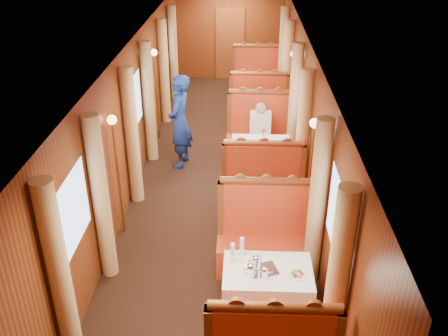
# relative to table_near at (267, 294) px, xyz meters

# --- Properties ---
(floor) EXTENTS (3.00, 12.00, 0.01)m
(floor) POSITION_rel_table_near_xyz_m (-0.75, 3.50, -0.38)
(floor) COLOR black
(floor) RESTS_ON ground
(ceiling) EXTENTS (3.00, 12.00, 0.01)m
(ceiling) POSITION_rel_table_near_xyz_m (-0.75, 3.50, 2.12)
(ceiling) COLOR silver
(ceiling) RESTS_ON wall_left
(wall_far) EXTENTS (3.00, 0.01, 2.50)m
(wall_far) POSITION_rel_table_near_xyz_m (-0.75, 9.50, 0.88)
(wall_far) COLOR brown
(wall_far) RESTS_ON floor
(wall_left) EXTENTS (0.01, 12.00, 2.50)m
(wall_left) POSITION_rel_table_near_xyz_m (-2.25, 3.50, 0.88)
(wall_left) COLOR brown
(wall_left) RESTS_ON floor
(wall_right) EXTENTS (0.01, 12.00, 2.50)m
(wall_right) POSITION_rel_table_near_xyz_m (0.75, 3.50, 0.88)
(wall_right) COLOR brown
(wall_right) RESTS_ON floor
(doorway_far) EXTENTS (0.80, 0.04, 2.00)m
(doorway_far) POSITION_rel_table_near_xyz_m (-0.75, 9.47, 0.62)
(doorway_far) COLOR brown
(doorway_far) RESTS_ON floor
(table_near) EXTENTS (1.05, 0.72, 0.75)m
(table_near) POSITION_rel_table_near_xyz_m (0.00, 0.00, 0.00)
(table_near) COLOR white
(table_near) RESTS_ON floor
(banquette_near_aft) EXTENTS (1.30, 0.55, 1.34)m
(banquette_near_aft) POSITION_rel_table_near_xyz_m (0.00, 1.01, 0.05)
(banquette_near_aft) COLOR #B41A14
(banquette_near_aft) RESTS_ON floor
(table_mid) EXTENTS (1.05, 0.72, 0.75)m
(table_mid) POSITION_rel_table_near_xyz_m (0.00, 3.50, 0.00)
(table_mid) COLOR white
(table_mid) RESTS_ON floor
(banquette_mid_fwd) EXTENTS (1.30, 0.55, 1.34)m
(banquette_mid_fwd) POSITION_rel_table_near_xyz_m (0.00, 2.49, 0.05)
(banquette_mid_fwd) COLOR #B41A14
(banquette_mid_fwd) RESTS_ON floor
(banquette_mid_aft) EXTENTS (1.30, 0.55, 1.34)m
(banquette_mid_aft) POSITION_rel_table_near_xyz_m (0.00, 4.51, 0.05)
(banquette_mid_aft) COLOR #B41A14
(banquette_mid_aft) RESTS_ON floor
(table_far) EXTENTS (1.05, 0.72, 0.75)m
(table_far) POSITION_rel_table_near_xyz_m (0.00, 7.00, 0.00)
(table_far) COLOR white
(table_far) RESTS_ON floor
(banquette_far_fwd) EXTENTS (1.30, 0.55, 1.34)m
(banquette_far_fwd) POSITION_rel_table_near_xyz_m (0.00, 5.99, 0.05)
(banquette_far_fwd) COLOR #B41A14
(banquette_far_fwd) RESTS_ON floor
(banquette_far_aft) EXTENTS (1.30, 0.55, 1.34)m
(banquette_far_aft) POSITION_rel_table_near_xyz_m (0.00, 8.01, 0.05)
(banquette_far_aft) COLOR #B41A14
(banquette_far_aft) RESTS_ON floor
(tea_tray) EXTENTS (0.40, 0.35, 0.01)m
(tea_tray) POSITION_rel_table_near_xyz_m (-0.07, -0.01, 0.38)
(tea_tray) COLOR silver
(tea_tray) RESTS_ON table_near
(teapot_left) EXTENTS (0.21, 0.18, 0.14)m
(teapot_left) POSITION_rel_table_near_xyz_m (-0.20, -0.12, 0.45)
(teapot_left) COLOR silver
(teapot_left) RESTS_ON tea_tray
(teapot_right) EXTENTS (0.15, 0.11, 0.11)m
(teapot_right) POSITION_rel_table_near_xyz_m (-0.05, -0.13, 0.43)
(teapot_right) COLOR silver
(teapot_right) RESTS_ON tea_tray
(teapot_back) EXTENTS (0.18, 0.13, 0.14)m
(teapot_back) POSITION_rel_table_near_xyz_m (-0.14, 0.03, 0.45)
(teapot_back) COLOR silver
(teapot_back) RESTS_ON tea_tray
(fruit_plate) EXTENTS (0.21, 0.21, 0.05)m
(fruit_plate) POSITION_rel_table_near_xyz_m (0.33, -0.08, 0.39)
(fruit_plate) COLOR white
(fruit_plate) RESTS_ON table_near
(cup_inboard) EXTENTS (0.08, 0.08, 0.26)m
(cup_inboard) POSITION_rel_table_near_xyz_m (-0.42, 0.14, 0.48)
(cup_inboard) COLOR white
(cup_inboard) RESTS_ON table_near
(cup_outboard) EXTENTS (0.08, 0.08, 0.26)m
(cup_outboard) POSITION_rel_table_near_xyz_m (-0.31, 0.25, 0.48)
(cup_outboard) COLOR white
(cup_outboard) RESTS_ON table_near
(rose_vase_mid) EXTENTS (0.06, 0.06, 0.36)m
(rose_vase_mid) POSITION_rel_table_near_xyz_m (0.03, 3.52, 0.55)
(rose_vase_mid) COLOR silver
(rose_vase_mid) RESTS_ON table_mid
(rose_vase_far) EXTENTS (0.06, 0.06, 0.36)m
(rose_vase_far) POSITION_rel_table_near_xyz_m (-0.02, 6.99, 0.55)
(rose_vase_far) COLOR silver
(rose_vase_far) RESTS_ON table_far
(window_left_near) EXTENTS (0.01, 1.20, 0.90)m
(window_left_near) POSITION_rel_table_near_xyz_m (-2.24, 0.00, 1.07)
(window_left_near) COLOR #8FADD5
(window_left_near) RESTS_ON wall_left
(curtain_left_near_a) EXTENTS (0.22, 0.22, 2.35)m
(curtain_left_near_a) POSITION_rel_table_near_xyz_m (-2.13, -0.78, 0.80)
(curtain_left_near_a) COLOR tan
(curtain_left_near_a) RESTS_ON floor
(curtain_left_near_b) EXTENTS (0.22, 0.22, 2.35)m
(curtain_left_near_b) POSITION_rel_table_near_xyz_m (-2.13, 0.78, 0.80)
(curtain_left_near_b) COLOR tan
(curtain_left_near_b) RESTS_ON floor
(window_right_near) EXTENTS (0.01, 1.20, 0.90)m
(window_right_near) POSITION_rel_table_near_xyz_m (0.74, 0.00, 1.07)
(window_right_near) COLOR #8FADD5
(window_right_near) RESTS_ON wall_right
(curtain_right_near_a) EXTENTS (0.22, 0.22, 2.35)m
(curtain_right_near_a) POSITION_rel_table_near_xyz_m (0.63, -0.78, 0.80)
(curtain_right_near_a) COLOR tan
(curtain_right_near_a) RESTS_ON floor
(curtain_right_near_b) EXTENTS (0.22, 0.22, 2.35)m
(curtain_right_near_b) POSITION_rel_table_near_xyz_m (0.63, 0.78, 0.80)
(curtain_right_near_b) COLOR tan
(curtain_right_near_b) RESTS_ON floor
(window_left_mid) EXTENTS (0.01, 1.20, 0.90)m
(window_left_mid) POSITION_rel_table_near_xyz_m (-2.24, 3.50, 1.07)
(window_left_mid) COLOR #8FADD5
(window_left_mid) RESTS_ON wall_left
(curtain_left_mid_a) EXTENTS (0.22, 0.22, 2.35)m
(curtain_left_mid_a) POSITION_rel_table_near_xyz_m (-2.13, 2.72, 0.80)
(curtain_left_mid_a) COLOR tan
(curtain_left_mid_a) RESTS_ON floor
(curtain_left_mid_b) EXTENTS (0.22, 0.22, 2.35)m
(curtain_left_mid_b) POSITION_rel_table_near_xyz_m (-2.13, 4.28, 0.80)
(curtain_left_mid_b) COLOR tan
(curtain_left_mid_b) RESTS_ON floor
(window_right_mid) EXTENTS (0.01, 1.20, 0.90)m
(window_right_mid) POSITION_rel_table_near_xyz_m (0.74, 3.50, 1.07)
(window_right_mid) COLOR #8FADD5
(window_right_mid) RESTS_ON wall_right
(curtain_right_mid_a) EXTENTS (0.22, 0.22, 2.35)m
(curtain_right_mid_a) POSITION_rel_table_near_xyz_m (0.63, 2.72, 0.80)
(curtain_right_mid_a) COLOR tan
(curtain_right_mid_a) RESTS_ON floor
(curtain_right_mid_b) EXTENTS (0.22, 0.22, 2.35)m
(curtain_right_mid_b) POSITION_rel_table_near_xyz_m (0.63, 4.28, 0.80)
(curtain_right_mid_b) COLOR tan
(curtain_right_mid_b) RESTS_ON floor
(window_left_far) EXTENTS (0.01, 1.20, 0.90)m
(window_left_far) POSITION_rel_table_near_xyz_m (-2.24, 7.00, 1.07)
(window_left_far) COLOR #8FADD5
(window_left_far) RESTS_ON wall_left
(curtain_left_far_a) EXTENTS (0.22, 0.22, 2.35)m
(curtain_left_far_a) POSITION_rel_table_near_xyz_m (-2.13, 6.22, 0.80)
(curtain_left_far_a) COLOR tan
(curtain_left_far_a) RESTS_ON floor
(curtain_left_far_b) EXTENTS (0.22, 0.22, 2.35)m
(curtain_left_far_b) POSITION_rel_table_near_xyz_m (-2.13, 7.78, 0.80)
(curtain_left_far_b) COLOR tan
(curtain_left_far_b) RESTS_ON floor
(window_right_far) EXTENTS (0.01, 1.20, 0.90)m
(window_right_far) POSITION_rel_table_near_xyz_m (0.74, 7.00, 1.07)
(window_right_far) COLOR #8FADD5
(window_right_far) RESTS_ON wall_right
(curtain_right_far_a) EXTENTS (0.22, 0.22, 2.35)m
(curtain_right_far_a) POSITION_rel_table_near_xyz_m (0.63, 6.22, 0.80)
(curtain_right_far_a) COLOR tan
(curtain_right_far_a) RESTS_ON floor
(curtain_right_far_b) EXTENTS (0.22, 0.22, 2.35)m
(curtain_right_far_b) POSITION_rel_table_near_xyz_m (0.63, 7.78, 0.80)
(curtain_right_far_b) COLOR tan
(curtain_right_far_b) RESTS_ON floor
(sconce_left_fore) EXTENTS (0.14, 0.14, 1.95)m
(sconce_left_fore) POSITION_rel_table_near_xyz_m (-2.15, 1.75, 1.01)
(sconce_left_fore) COLOR #BF8C3F
(sconce_left_fore) RESTS_ON floor
(sconce_right_fore) EXTENTS (0.14, 0.14, 1.95)m
(sconce_right_fore) POSITION_rel_table_near_xyz_m (0.65, 1.75, 1.01)
(sconce_right_fore) COLOR #BF8C3F
(sconce_right_fore) RESTS_ON floor
(sconce_left_aft) EXTENTS (0.14, 0.14, 1.95)m
(sconce_left_aft) POSITION_rel_table_near_xyz_m (-2.15, 5.25, 1.01)
(sconce_left_aft) COLOR #BF8C3F
(sconce_left_aft) RESTS_ON floor
(sconce_right_aft) EXTENTS (0.14, 0.14, 1.95)m
(sconce_right_aft) POSITION_rel_table_near_xyz_m (0.65, 5.25, 1.01)
(sconce_right_aft) COLOR #BF8C3F
(sconce_right_aft) RESTS_ON floor
(steward) EXTENTS (0.53, 0.72, 1.81)m
(steward) POSITION_rel_table_near_xyz_m (-1.52, 4.03, 0.53)
(steward) COLOR navy
(steward) RESTS_ON floor
(passenger) EXTENTS (0.40, 0.44, 0.76)m
(passenger) POSITION_rel_table_near_xyz_m (-0.00, 4.23, 0.37)
(passenger) COLOR beige
(passenger) RESTS_ON banquette_mid_aft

